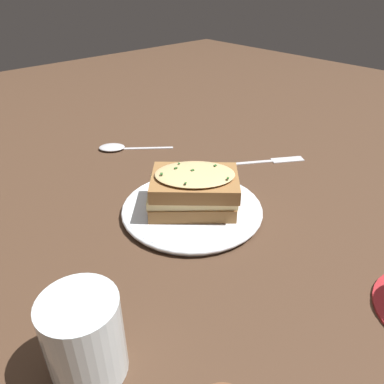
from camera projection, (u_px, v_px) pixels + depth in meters
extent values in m
plane|color=#473021|center=(196.00, 201.00, 0.66)|extent=(2.40, 2.40, 0.00)
cylinder|color=white|center=(192.00, 210.00, 0.62)|extent=(0.22, 0.22, 0.01)
torus|color=white|center=(192.00, 208.00, 0.62)|extent=(0.23, 0.23, 0.01)
cube|color=olive|center=(192.00, 201.00, 0.62)|extent=(0.17, 0.16, 0.02)
cube|color=#EFDB93|center=(192.00, 191.00, 0.61)|extent=(0.17, 0.16, 0.01)
cube|color=olive|center=(195.00, 182.00, 0.59)|extent=(0.17, 0.17, 0.02)
ellipsoid|color=#DBBC7F|center=(195.00, 174.00, 0.58)|extent=(0.15, 0.15, 0.01)
cube|color=#2D6028|center=(192.00, 170.00, 0.58)|extent=(0.01, 0.00, 0.00)
cube|color=#2D6028|center=(228.00, 178.00, 0.56)|extent=(0.01, 0.01, 0.00)
cube|color=#2D6028|center=(215.00, 165.00, 0.60)|extent=(0.00, 0.00, 0.00)
cube|color=#2D6028|center=(179.00, 163.00, 0.60)|extent=(0.00, 0.00, 0.00)
cube|color=#2D6028|center=(178.00, 169.00, 0.59)|extent=(0.01, 0.00, 0.00)
cube|color=#2D6028|center=(185.00, 183.00, 0.55)|extent=(0.01, 0.01, 0.00)
cube|color=#2D6028|center=(163.00, 174.00, 0.57)|extent=(0.01, 0.01, 0.00)
cylinder|color=silver|center=(84.00, 338.00, 0.36)|extent=(0.08, 0.08, 0.10)
cube|color=silver|center=(247.00, 163.00, 0.78)|extent=(0.10, 0.07, 0.00)
cube|color=silver|center=(287.00, 159.00, 0.80)|extent=(0.07, 0.06, 0.00)
cube|color=#333335|center=(291.00, 157.00, 0.80)|extent=(0.04, 0.02, 0.00)
cube|color=#333335|center=(292.00, 158.00, 0.80)|extent=(0.04, 0.02, 0.00)
cube|color=#333335|center=(293.00, 160.00, 0.79)|extent=(0.04, 0.02, 0.00)
cube|color=silver|center=(148.00, 148.00, 0.85)|extent=(0.09, 0.08, 0.00)
ellipsoid|color=silver|center=(112.00, 147.00, 0.84)|extent=(0.07, 0.07, 0.01)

